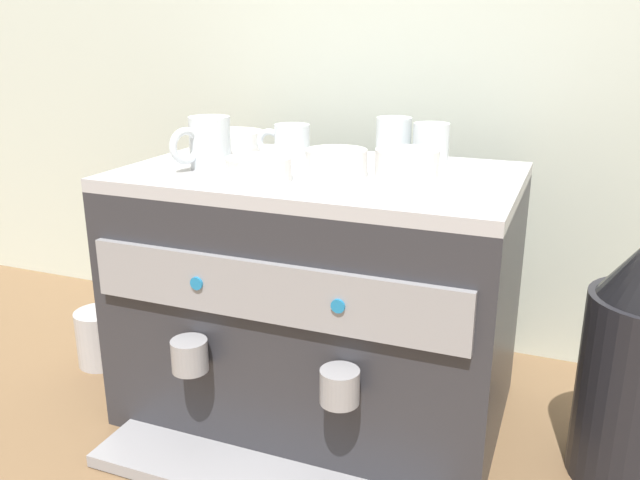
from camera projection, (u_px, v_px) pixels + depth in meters
name	position (u px, v px, depth m)	size (l,w,h in m)	color
ground_plane	(320.00, 404.00, 1.21)	(4.00, 4.00, 0.00)	brown
tiled_backsplash_wall	(384.00, 89.00, 1.36)	(2.80, 0.03, 1.08)	silver
espresso_machine	(319.00, 296.00, 1.14)	(0.64, 0.51, 0.44)	#2D2D33
ceramic_cup_0	(393.00, 138.00, 1.15)	(0.08, 0.09, 0.07)	silver
ceramic_cup_1	(290.00, 143.00, 1.14)	(0.10, 0.06, 0.06)	silver
ceramic_cup_2	(208.00, 143.00, 1.08)	(0.07, 0.11, 0.08)	silver
ceramic_cup_3	(431.00, 143.00, 1.12)	(0.06, 0.10, 0.07)	silver
ceramic_bowl_0	(407.00, 163.00, 1.03)	(0.10, 0.10, 0.04)	white
ceramic_bowl_1	(336.00, 163.00, 1.03)	(0.10, 0.10, 0.04)	white
ceramic_bowl_2	(230.00, 143.00, 1.21)	(0.12, 0.12, 0.04)	white
ceramic_bowl_3	(259.00, 170.00, 1.00)	(0.10, 0.10, 0.04)	white
milk_pitcher	(101.00, 337.00, 1.34)	(0.10, 0.10, 0.11)	#B7B7BC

